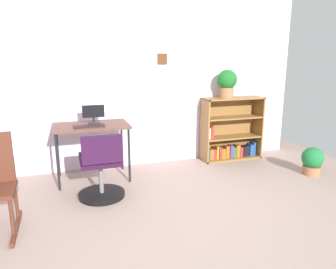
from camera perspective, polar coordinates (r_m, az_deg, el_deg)
The scene contains 9 objects.
ground_plane at distance 2.97m, azimuth 2.53°, elevation -18.07°, with size 6.24×6.24×0.00m, color gray.
wall_back at distance 4.60m, azimuth -7.00°, elevation 10.10°, with size 5.20×0.12×2.56m.
desk at distance 4.18m, azimuth -13.50°, elevation 0.88°, with size 0.94×0.59×0.72m.
monitor at distance 4.21m, azimuth -13.13°, elevation 3.56°, with size 0.28×0.16×0.24m.
keyboard at distance 4.03m, azimuth -13.88°, elevation 1.44°, with size 0.37×0.14×0.02m, color black.
office_chair at distance 3.64m, azimuth -11.80°, elevation -6.29°, with size 0.52×0.55×0.78m.
bookshelf_low at distance 5.09m, azimuth 10.94°, elevation 0.39°, with size 0.94×0.30×0.96m.
potted_plant_on_shelf at distance 4.86m, azimuth 10.44°, elevation 9.11°, with size 0.29×0.29×0.42m.
potted_plant_floor at distance 4.76m, azimuth 24.28°, elevation -4.24°, with size 0.29×0.29×0.37m.
Camera 1 is at (-0.91, -2.35, 1.56)m, focal length 34.27 mm.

